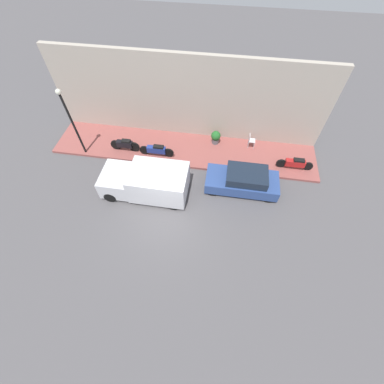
{
  "coord_description": "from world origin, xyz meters",
  "views": [
    {
      "loc": [
        -6.72,
        -2.27,
        11.29
      ],
      "look_at": [
        1.15,
        -1.06,
        0.6
      ],
      "focal_mm": 24.0,
      "sensor_mm": 36.0,
      "label": 1
    }
  ],
  "objects_px": {
    "motorcycle_black": "(125,145)",
    "streetlamp": "(70,117)",
    "motorcycle_blue": "(157,150)",
    "parked_car": "(243,181)",
    "cafe_chair": "(251,140)",
    "potted_plant": "(216,137)",
    "delivery_van": "(146,181)",
    "motorcycle_red": "(295,163)"
  },
  "relations": [
    {
      "from": "delivery_van",
      "to": "streetlamp",
      "type": "distance_m",
      "value": 5.4
    },
    {
      "from": "motorcycle_black",
      "to": "streetlamp",
      "type": "xyz_separation_m",
      "value": [
        -0.52,
        2.43,
        2.12
      ]
    },
    {
      "from": "streetlamp",
      "to": "cafe_chair",
      "type": "bearing_deg",
      "value": -78.65
    },
    {
      "from": "delivery_van",
      "to": "motorcycle_red",
      "type": "xyz_separation_m",
      "value": [
        2.82,
        -7.95,
        -0.31
      ]
    },
    {
      "from": "parked_car",
      "to": "delivery_van",
      "type": "relative_size",
      "value": 0.85
    },
    {
      "from": "delivery_van",
      "to": "cafe_chair",
      "type": "bearing_deg",
      "value": -51.63
    },
    {
      "from": "motorcycle_black",
      "to": "parked_car",
      "type": "bearing_deg",
      "value": -103.93
    },
    {
      "from": "potted_plant",
      "to": "parked_car",
      "type": "bearing_deg",
      "value": -151.3
    },
    {
      "from": "cafe_chair",
      "to": "motorcycle_red",
      "type": "bearing_deg",
      "value": -119.5
    },
    {
      "from": "delivery_van",
      "to": "cafe_chair",
      "type": "distance_m",
      "value": 6.88
    },
    {
      "from": "parked_car",
      "to": "potted_plant",
      "type": "xyz_separation_m",
      "value": [
        3.26,
        1.78,
        -0.01
      ]
    },
    {
      "from": "streetlamp",
      "to": "potted_plant",
      "type": "height_order",
      "value": "streetlamp"
    },
    {
      "from": "parked_car",
      "to": "streetlamp",
      "type": "height_order",
      "value": "streetlamp"
    },
    {
      "from": "motorcycle_black",
      "to": "streetlamp",
      "type": "relative_size",
      "value": 0.43
    },
    {
      "from": "motorcycle_red",
      "to": "cafe_chair",
      "type": "relative_size",
      "value": 2.26
    },
    {
      "from": "motorcycle_red",
      "to": "streetlamp",
      "type": "xyz_separation_m",
      "value": [
        -0.54,
        12.48,
        2.16
      ]
    },
    {
      "from": "motorcycle_blue",
      "to": "streetlamp",
      "type": "height_order",
      "value": "streetlamp"
    },
    {
      "from": "motorcycle_black",
      "to": "potted_plant",
      "type": "distance_m",
      "value": 5.56
    },
    {
      "from": "motorcycle_red",
      "to": "potted_plant",
      "type": "distance_m",
      "value": 4.93
    },
    {
      "from": "delivery_van",
      "to": "motorcycle_blue",
      "type": "distance_m",
      "value": 2.68
    },
    {
      "from": "parked_car",
      "to": "motorcycle_blue",
      "type": "distance_m",
      "value": 5.4
    },
    {
      "from": "parked_car",
      "to": "delivery_van",
      "type": "bearing_deg",
      "value": 101.57
    },
    {
      "from": "parked_car",
      "to": "motorcycle_blue",
      "type": "relative_size",
      "value": 1.87
    },
    {
      "from": "parked_car",
      "to": "cafe_chair",
      "type": "relative_size",
      "value": 4.28
    },
    {
      "from": "motorcycle_blue",
      "to": "streetlamp",
      "type": "bearing_deg",
      "value": 94.91
    },
    {
      "from": "delivery_van",
      "to": "motorcycle_red",
      "type": "height_order",
      "value": "delivery_van"
    },
    {
      "from": "delivery_van",
      "to": "motorcycle_black",
      "type": "bearing_deg",
      "value": 36.89
    },
    {
      "from": "motorcycle_black",
      "to": "motorcycle_blue",
      "type": "bearing_deg",
      "value": -94.15
    },
    {
      "from": "potted_plant",
      "to": "cafe_chair",
      "type": "xyz_separation_m",
      "value": [
        -0.02,
        -2.14,
        0.07
      ]
    },
    {
      "from": "delivery_van",
      "to": "motorcycle_blue",
      "type": "xyz_separation_m",
      "value": [
        2.66,
        0.11,
        -0.29
      ]
    },
    {
      "from": "motorcycle_black",
      "to": "streetlamp",
      "type": "distance_m",
      "value": 3.27
    },
    {
      "from": "parked_car",
      "to": "cafe_chair",
      "type": "distance_m",
      "value": 3.26
    },
    {
      "from": "delivery_van",
      "to": "potted_plant",
      "type": "bearing_deg",
      "value": -37.15
    },
    {
      "from": "motorcycle_black",
      "to": "cafe_chair",
      "type": "height_order",
      "value": "cafe_chair"
    },
    {
      "from": "streetlamp",
      "to": "potted_plant",
      "type": "bearing_deg",
      "value": -75.5
    },
    {
      "from": "motorcycle_red",
      "to": "cafe_chair",
      "type": "distance_m",
      "value": 2.94
    },
    {
      "from": "parked_car",
      "to": "cafe_chair",
      "type": "bearing_deg",
      "value": -6.29
    },
    {
      "from": "motorcycle_black",
      "to": "cafe_chair",
      "type": "distance_m",
      "value": 7.64
    },
    {
      "from": "motorcycle_red",
      "to": "potted_plant",
      "type": "xyz_separation_m",
      "value": [
        1.47,
        4.7,
        0.06
      ]
    },
    {
      "from": "motorcycle_black",
      "to": "streetlamp",
      "type": "bearing_deg",
      "value": 102.2
    },
    {
      "from": "potted_plant",
      "to": "delivery_van",
      "type": "bearing_deg",
      "value": 142.85
    },
    {
      "from": "parked_car",
      "to": "motorcycle_red",
      "type": "bearing_deg",
      "value": -58.46
    }
  ]
}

